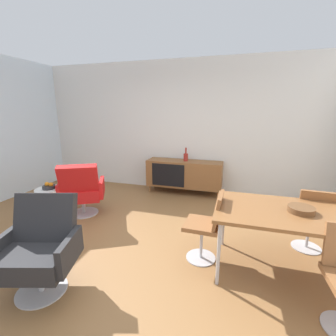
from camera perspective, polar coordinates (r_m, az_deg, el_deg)
The scene contains 12 objects.
ground_plane at distance 3.28m, azimuth -9.64°, elevation -18.89°, with size 8.32×8.32×0.00m, color olive.
wall_back at distance 5.22m, azimuth 2.52°, elevation 9.88°, with size 6.80×0.12×2.80m, color silver.
sideboard at distance 5.04m, azimuth 3.94°, elevation -1.37°, with size 1.60×0.45×0.72m.
vase_cobalt at distance 4.95m, azimuth 4.36°, elevation 2.76°, with size 0.09×0.09×0.28m.
dining_table at distance 2.82m, azimuth 28.28°, elevation -10.13°, with size 1.60×0.90×0.74m.
wooden_bowl_on_table at distance 2.81m, azimuth 29.74°, elevation -8.78°, with size 0.26×0.26×0.06m, color brown.
dining_chair_back_right at distance 3.49m, azimuth 31.72°, elevation -10.11°, with size 0.43×0.45×0.86m.
dining_chair_near_window at distance 2.86m, azimuth 9.55°, elevation -13.28°, with size 0.44×0.41×0.86m.
lounge_chair_red at distance 4.22m, azimuth -20.37°, elevation -4.89°, with size 0.88×0.86×0.95m.
armchair_black_shell at distance 2.74m, azimuth -28.80°, elevation -16.29°, with size 0.83×0.80×0.95m.
side_table_round at distance 4.36m, azimuth -26.74°, elevation -6.97°, with size 0.44×0.44×0.52m.
fruit_bowl at distance 4.29m, azimuth -27.06°, elevation -4.02°, with size 0.20×0.20×0.11m.
Camera 1 is at (1.28, -2.45, 1.77)m, focal length 24.98 mm.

